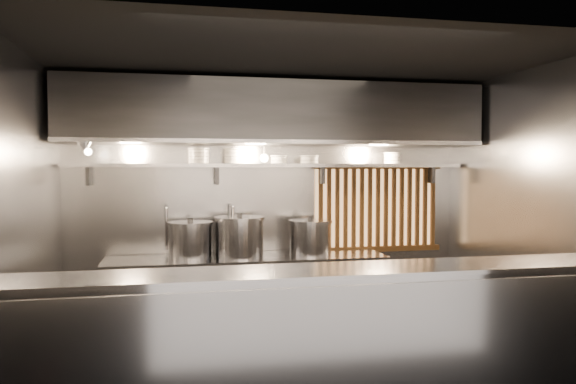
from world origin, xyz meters
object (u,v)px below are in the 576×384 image
object	(u,v)px
stock_pot_mid	(190,240)
stock_pot_left	(239,237)
heat_lamp	(85,146)
pendant_bulb	(264,158)
stock_pot_right	(310,237)

from	to	relation	value
stock_pot_mid	stock_pot_left	bearing A→B (deg)	-5.97
stock_pot_left	stock_pot_mid	bearing A→B (deg)	174.03
heat_lamp	stock_pot_mid	size ratio (longest dim) A/B	0.61
pendant_bulb	stock_pot_right	size ratio (longest dim) A/B	0.30
pendant_bulb	stock_pot_left	bearing A→B (deg)	-163.57
stock_pot_right	stock_pot_left	bearing A→B (deg)	179.24
pendant_bulb	stock_pot_right	xyz separation A→B (m)	(0.49, -0.09, -0.87)
stock_pot_mid	stock_pot_right	world-z (taller)	stock_pot_mid
heat_lamp	stock_pot_left	size ratio (longest dim) A/B	0.56
stock_pot_left	pendant_bulb	bearing A→B (deg)	16.43
pendant_bulb	stock_pot_mid	xyz separation A→B (m)	(-0.80, -0.03, -0.87)
pendant_bulb	stock_pot_mid	world-z (taller)	pendant_bulb
pendant_bulb	stock_pot_left	distance (m)	0.89
pendant_bulb	stock_pot_mid	size ratio (longest dim) A/B	0.32
stock_pot_left	stock_pot_right	size ratio (longest dim) A/B	0.99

